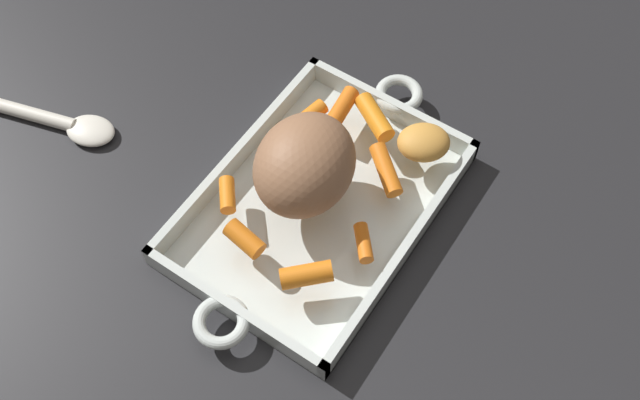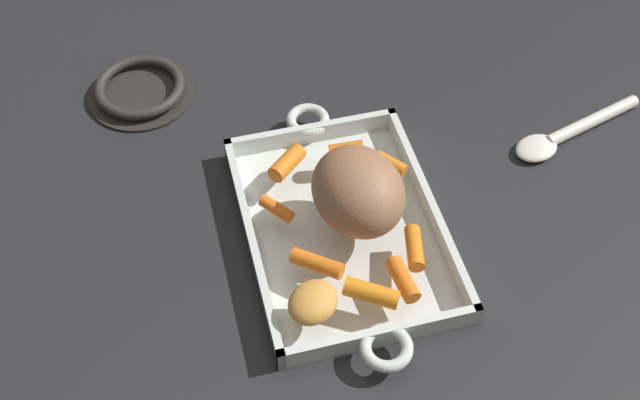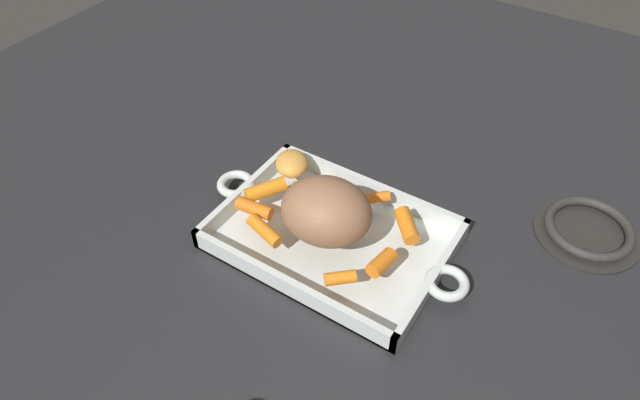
# 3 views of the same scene
# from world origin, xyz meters

# --- Properties ---
(ground_plane) EXTENTS (1.78, 1.78, 0.00)m
(ground_plane) POSITION_xyz_m (0.00, 0.00, 0.00)
(ground_plane) COLOR #232326
(roasting_dish) EXTENTS (0.41, 0.23, 0.03)m
(roasting_dish) POSITION_xyz_m (0.00, 0.00, 0.01)
(roasting_dish) COLOR silver
(roasting_dish) RESTS_ON ground_plane
(pork_roast) EXTENTS (0.14, 0.13, 0.09)m
(pork_roast) POSITION_xyz_m (-0.00, 0.02, 0.08)
(pork_roast) COLOR #946647
(pork_roast) RESTS_ON roasting_dish
(baby_carrot_center_left) EXTENTS (0.06, 0.03, 0.02)m
(baby_carrot_center_left) POSITION_xyz_m (0.07, 0.07, 0.04)
(baby_carrot_center_left) COLOR orange
(baby_carrot_center_left) RESTS_ON roasting_dish
(baby_carrot_southeast) EXTENTS (0.04, 0.04, 0.02)m
(baby_carrot_southeast) POSITION_xyz_m (-0.03, -0.08, 0.04)
(baby_carrot_southeast) COLOR orange
(baby_carrot_southeast) RESTS_ON roasting_dish
(baby_carrot_southwest) EXTENTS (0.03, 0.05, 0.03)m
(baby_carrot_southwest) POSITION_xyz_m (-0.09, 0.03, 0.04)
(baby_carrot_southwest) COLOR orange
(baby_carrot_southwest) RESTS_ON roasting_dish
(baby_carrot_northwest) EXTENTS (0.05, 0.06, 0.02)m
(baby_carrot_northwest) POSITION_xyz_m (0.12, -0.00, 0.04)
(baby_carrot_northwest) COLOR orange
(baby_carrot_northwest) RESTS_ON roasting_dish
(baby_carrot_center_right) EXTENTS (0.05, 0.06, 0.03)m
(baby_carrot_center_right) POSITION_xyz_m (-0.09, -0.05, 0.04)
(baby_carrot_center_right) COLOR orange
(baby_carrot_center_right) RESTS_ON roasting_dish
(baby_carrot_northeast) EXTENTS (0.06, 0.06, 0.02)m
(baby_carrot_northeast) POSITION_xyz_m (0.06, -0.05, 0.04)
(baby_carrot_northeast) COLOR orange
(baby_carrot_northeast) RESTS_ON roasting_dish
(baby_carrot_long) EXTENTS (0.06, 0.03, 0.02)m
(baby_carrot_long) POSITION_xyz_m (0.11, 0.04, 0.04)
(baby_carrot_long) COLOR orange
(baby_carrot_long) RESTS_ON roasting_dish
(baby_carrot_short) EXTENTS (0.04, 0.04, 0.02)m
(baby_carrot_short) POSITION_xyz_m (-0.06, 0.08, 0.04)
(baby_carrot_short) COLOR orange
(baby_carrot_short) RESTS_ON roasting_dish
(potato_near_roast) EXTENTS (0.08, 0.08, 0.03)m
(potato_near_roast) POSITION_xyz_m (0.12, -0.07, 0.05)
(potato_near_roast) COLOR gold
(potato_near_roast) RESTS_ON roasting_dish
(stove_burner_rear) EXTENTS (0.15, 0.15, 0.02)m
(stove_burner_rear) POSITION_xyz_m (-0.31, -0.21, 0.01)
(stove_burner_rear) COLOR #282623
(stove_burner_rear) RESTS_ON ground_plane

